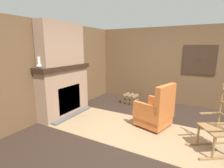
{
  "coord_description": "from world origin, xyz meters",
  "views": [
    {
      "loc": [
        1.06,
        -3.34,
        1.82
      ],
      "look_at": [
        -1.03,
        0.42,
        0.9
      ],
      "focal_mm": 28.0,
      "sensor_mm": 36.0,
      "label": 1
    }
  ],
  "objects_px": {
    "rocking_chair": "(219,130)",
    "firewood_stack": "(130,98)",
    "armchair": "(155,112)",
    "storage_case": "(65,62)",
    "oil_lamp_vase": "(39,64)"
  },
  "relations": [
    {
      "from": "armchair",
      "to": "rocking_chair",
      "type": "bearing_deg",
      "value": 175.72
    },
    {
      "from": "rocking_chair",
      "to": "storage_case",
      "type": "distance_m",
      "value": 3.76
    },
    {
      "from": "oil_lamp_vase",
      "to": "storage_case",
      "type": "distance_m",
      "value": 0.82
    },
    {
      "from": "rocking_chair",
      "to": "storage_case",
      "type": "height_order",
      "value": "storage_case"
    },
    {
      "from": "armchair",
      "to": "storage_case",
      "type": "bearing_deg",
      "value": 22.46
    },
    {
      "from": "armchair",
      "to": "storage_case",
      "type": "relative_size",
      "value": 4.41
    },
    {
      "from": "firewood_stack",
      "to": "armchair",
      "type": "bearing_deg",
      "value": -48.45
    },
    {
      "from": "armchair",
      "to": "firewood_stack",
      "type": "distance_m",
      "value": 1.86
    },
    {
      "from": "oil_lamp_vase",
      "to": "storage_case",
      "type": "bearing_deg",
      "value": 89.99
    },
    {
      "from": "storage_case",
      "to": "oil_lamp_vase",
      "type": "bearing_deg",
      "value": -90.01
    },
    {
      "from": "armchair",
      "to": "rocking_chair",
      "type": "height_order",
      "value": "rocking_chair"
    },
    {
      "from": "rocking_chair",
      "to": "oil_lamp_vase",
      "type": "bearing_deg",
      "value": -23.25
    },
    {
      "from": "rocking_chair",
      "to": "firewood_stack",
      "type": "height_order",
      "value": "rocking_chair"
    },
    {
      "from": "armchair",
      "to": "rocking_chair",
      "type": "distance_m",
      "value": 1.29
    },
    {
      "from": "armchair",
      "to": "firewood_stack",
      "type": "relative_size",
      "value": 2.09
    }
  ]
}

